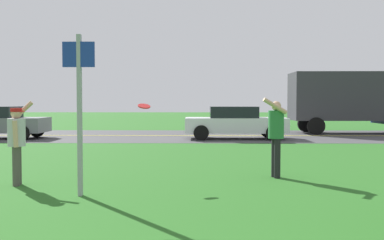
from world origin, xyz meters
TOP-DOWN VIEW (x-y plane):
  - ground_plane at (0.00, 10.25)m, footprint 120.00×120.00m
  - highway_strip at (0.00, 20.50)m, footprint 120.00×8.16m
  - highway_center_stripe at (0.00, 20.50)m, footprint 120.00×0.16m
  - sign_post_near_path at (-0.99, 6.39)m, footprint 0.56×0.10m
  - person_thrower_red_cap_gray_shirt at (-2.51, 7.37)m, footprint 0.45×0.54m
  - person_catcher_green_shirt at (2.78, 8.36)m, footprint 0.55×0.55m
  - frisbee_red at (-0.05, 7.94)m, footprint 0.28×0.26m
  - car_white_center_right at (2.72, 18.66)m, footprint 4.50×2.00m
  - box_truck_navy at (9.20, 22.33)m, footprint 6.70×2.46m

SIDE VIEW (x-z plane):
  - ground_plane at x=0.00m, z-range 0.00..0.00m
  - highway_strip at x=0.00m, z-range 0.00..0.01m
  - highway_center_stripe at x=0.00m, z-range 0.01..0.01m
  - car_white_center_right at x=2.72m, z-range 0.01..1.46m
  - person_thrower_red_cap_gray_shirt at x=-2.51m, z-range 0.10..1.78m
  - person_catcher_green_shirt at x=2.78m, z-range 0.13..1.88m
  - frisbee_red at x=-0.05m, z-range 1.49..1.64m
  - sign_post_near_path at x=-0.99m, z-range 0.29..3.12m
  - box_truck_navy at x=9.20m, z-range 0.20..3.40m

